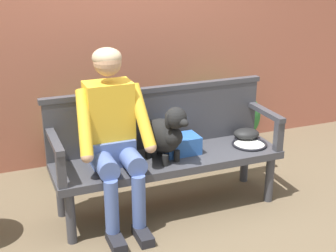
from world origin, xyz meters
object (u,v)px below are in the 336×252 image
Objects in this scene: garden_bench at (168,163)px; person_seated at (113,132)px; tennis_racket at (249,143)px; baseball_glove at (246,134)px; dog_on_bench at (166,133)px; sports_bag at (181,145)px.

person_seated is (-0.44, -0.02, 0.33)m from garden_bench.
person_seated is at bearing -177.99° from garden_bench.
tennis_racket is 2.57× the size of baseball_glove.
baseball_glove reaches higher than tennis_racket.
person_seated reaches higher than garden_bench.
garden_bench is 0.55m from person_seated.
garden_bench is 3.17× the size of tennis_racket.
dog_on_bench is (0.39, -0.06, -0.04)m from person_seated.
garden_bench is 0.18m from sports_bag.
dog_on_bench is at bearing -152.77° from baseball_glove.
garden_bench is 0.30m from dog_on_bench.
dog_on_bench is at bearing -175.51° from tennis_racket.
tennis_racket is (0.72, -0.02, 0.07)m from garden_bench.
tennis_racket is 0.60m from sports_bag.
dog_on_bench reaches higher than garden_bench.
dog_on_bench is 0.80m from tennis_racket.
sports_bag is at bearing 4.13° from person_seated.
garden_bench is 8.13× the size of baseball_glove.
person_seated is at bearing 179.99° from tennis_racket.
baseball_glove is at bearing 7.17° from garden_bench.
tennis_racket reaches higher than garden_bench.
sports_bag is at bearing -158.49° from baseball_glove.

